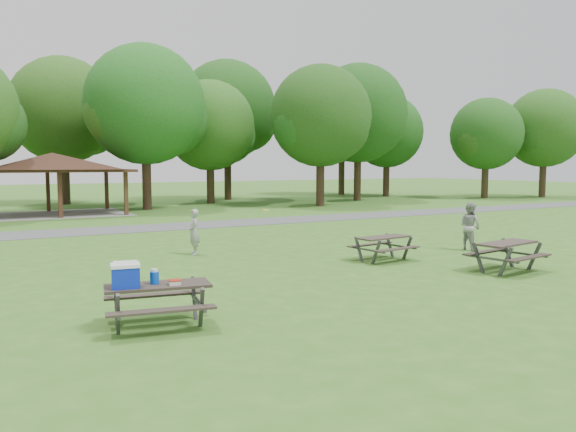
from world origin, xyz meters
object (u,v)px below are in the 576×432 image
at_px(picnic_table_middle, 383,242).
at_px(frisbee_thrower, 194,232).
at_px(picnic_table_near, 148,288).
at_px(frisbee_catcher, 470,226).

height_order(picnic_table_middle, frisbee_thrower, frisbee_thrower).
height_order(picnic_table_near, picnic_table_middle, picnic_table_near).
xyz_separation_m(frisbee_thrower, frisbee_catcher, (8.96, -3.90, 0.08)).
distance_m(picnic_table_middle, frisbee_thrower, 6.35).
relative_size(picnic_table_near, frisbee_catcher, 1.28).
bearing_deg(picnic_table_near, frisbee_thrower, 64.08).
relative_size(frisbee_thrower, frisbee_catcher, 0.91).
distance_m(frisbee_thrower, frisbee_catcher, 9.77).
relative_size(picnic_table_middle, frisbee_catcher, 1.17).
bearing_deg(frisbee_catcher, picnic_table_near, 105.92).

